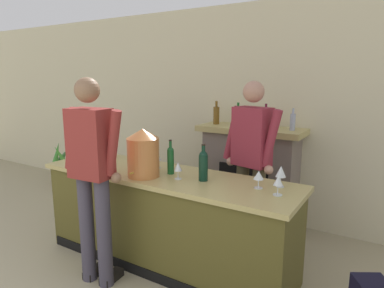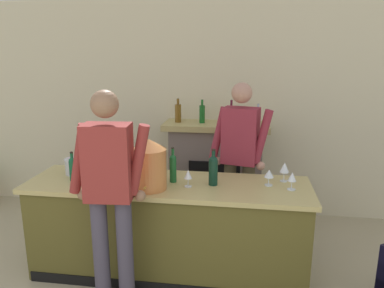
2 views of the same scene
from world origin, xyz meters
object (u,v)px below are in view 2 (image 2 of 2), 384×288
at_px(fireplace_stone, 216,170).
at_px(wine_glass_front_right, 188,175).
at_px(wine_bottle_rose_blush, 173,167).
at_px(ice_bucket_steel, 76,166).
at_px(person_customer, 110,195).
at_px(wine_bottle_burgundy_dark, 73,168).
at_px(copper_dispenser, 149,164).
at_px(wine_glass_mid_counter, 151,165).
at_px(wine_glass_by_dispenser, 292,178).
at_px(wine_bottle_port_short, 213,169).
at_px(wine_glass_near_bucket, 284,168).
at_px(wine_glass_front_left, 269,174).
at_px(person_bartender, 240,160).

bearing_deg(fireplace_stone, wine_glass_front_right, -95.50).
bearing_deg(fireplace_stone, wine_bottle_rose_blush, -102.76).
bearing_deg(ice_bucket_steel, wine_bottle_rose_blush, -5.26).
height_order(person_customer, wine_bottle_burgundy_dark, person_customer).
relative_size(copper_dispenser, wine_glass_mid_counter, 2.66).
distance_m(person_customer, wine_bottle_burgundy_dark, 0.78).
distance_m(ice_bucket_steel, wine_glass_by_dispenser, 2.08).
relative_size(wine_bottle_burgundy_dark, wine_bottle_port_short, 0.83).
relative_size(wine_bottle_port_short, wine_glass_near_bucket, 1.82).
bearing_deg(wine_glass_by_dispenser, fireplace_stone, 120.05).
xyz_separation_m(fireplace_stone, copper_dispenser, (-0.46, -1.50, 0.52)).
bearing_deg(person_customer, wine_glass_front_left, 28.20).
bearing_deg(wine_glass_mid_counter, wine_glass_by_dispenser, -6.34).
distance_m(ice_bucket_steel, wine_bottle_port_short, 1.39).
height_order(ice_bucket_steel, wine_glass_mid_counter, wine_glass_mid_counter).
relative_size(wine_glass_mid_counter, wine_glass_by_dispenser, 1.06).
height_order(person_customer, wine_glass_by_dispenser, person_customer).
distance_m(person_bartender, ice_bucket_steel, 1.67).
distance_m(person_customer, wine_bottle_port_short, 0.97).
height_order(wine_glass_by_dispenser, wine_glass_near_bucket, wine_glass_near_bucket).
relative_size(wine_glass_mid_counter, wine_glass_front_left, 1.13).
relative_size(copper_dispenser, wine_bottle_port_short, 1.35).
relative_size(wine_bottle_rose_blush, wine_bottle_port_short, 0.99).
height_order(wine_bottle_rose_blush, wine_bottle_port_short, wine_bottle_port_short).
bearing_deg(wine_glass_front_right, wine_glass_by_dispenser, 3.59).
relative_size(wine_bottle_rose_blush, wine_glass_by_dispenser, 2.07).
xyz_separation_m(person_customer, wine_bottle_port_short, (0.75, 0.61, 0.05)).
height_order(wine_bottle_rose_blush, wine_glass_front_left, wine_bottle_rose_blush).
relative_size(person_customer, wine_glass_front_left, 12.31).
height_order(wine_bottle_rose_blush, wine_glass_near_bucket, wine_bottle_rose_blush).
height_order(person_customer, wine_bottle_rose_blush, person_customer).
relative_size(copper_dispenser, wine_glass_front_right, 2.84).
height_order(person_customer, wine_glass_near_bucket, person_customer).
bearing_deg(wine_glass_front_left, wine_bottle_port_short, -173.44).
distance_m(person_bartender, wine_glass_front_left, 0.58).
bearing_deg(wine_glass_mid_counter, wine_bottle_burgundy_dark, -164.50).
bearing_deg(wine_bottle_rose_blush, wine_glass_front_left, 2.17).
bearing_deg(wine_bottle_rose_blush, wine_glass_mid_counter, 157.73).
bearing_deg(wine_glass_near_bucket, wine_bottle_rose_blush, -170.88).
bearing_deg(wine_bottle_burgundy_dark, wine_glass_by_dispenser, 1.46).
height_order(wine_glass_front_left, wine_glass_near_bucket, wine_glass_near_bucket).
xyz_separation_m(person_bartender, wine_glass_near_bucket, (0.42, -0.38, 0.05)).
distance_m(wine_bottle_rose_blush, wine_glass_by_dispenser, 1.08).
distance_m(copper_dispenser, wine_bottle_burgundy_dark, 0.78).
distance_m(wine_bottle_burgundy_dark, wine_bottle_port_short, 1.32).
xyz_separation_m(fireplace_stone, wine_glass_front_left, (0.59, -1.26, 0.40)).
distance_m(fireplace_stone, person_customer, 2.09).
bearing_deg(wine_glass_near_bucket, wine_glass_front_left, -138.24).
relative_size(wine_glass_front_left, wine_glass_near_bucket, 0.82).
bearing_deg(person_bartender, wine_bottle_rose_blush, -138.00).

